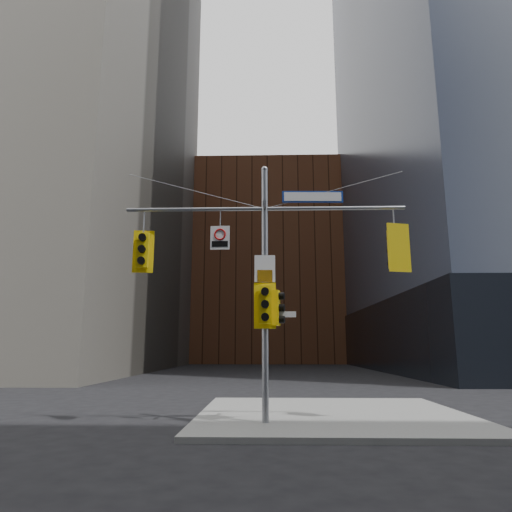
# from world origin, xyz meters

# --- Properties ---
(ground) EXTENTS (160.00, 160.00, 0.00)m
(ground) POSITION_xyz_m (0.00, 0.00, 0.00)
(ground) COLOR black
(ground) RESTS_ON ground
(sidewalk_corner) EXTENTS (8.00, 8.00, 0.15)m
(sidewalk_corner) POSITION_xyz_m (2.00, 4.00, 0.07)
(sidewalk_corner) COLOR gray
(sidewalk_corner) RESTS_ON ground
(brick_midrise) EXTENTS (26.00, 20.00, 28.00)m
(brick_midrise) POSITION_xyz_m (0.00, 58.00, 14.00)
(brick_midrise) COLOR brown
(brick_midrise) RESTS_ON ground
(signal_assembly) EXTENTS (8.00, 0.80, 7.30)m
(signal_assembly) POSITION_xyz_m (0.00, 1.99, 4.42)
(signal_assembly) COLOR gray
(signal_assembly) RESTS_ON ground
(traffic_light_west_arm) EXTENTS (0.59, 0.51, 1.24)m
(traffic_light_west_arm) POSITION_xyz_m (-3.48, 2.01, 4.80)
(traffic_light_west_arm) COLOR yellow
(traffic_light_west_arm) RESTS_ON ground
(traffic_light_east_arm) EXTENTS (0.64, 0.60, 1.37)m
(traffic_light_east_arm) POSITION_xyz_m (3.67, 1.99, 4.80)
(traffic_light_east_arm) COLOR yellow
(traffic_light_east_arm) RESTS_ON ground
(traffic_light_pole_side) EXTENTS (0.42, 0.35, 0.97)m
(traffic_light_pole_side) POSITION_xyz_m (0.32, 1.99, 3.15)
(traffic_light_pole_side) COLOR yellow
(traffic_light_pole_side) RESTS_ON ground
(traffic_light_pole_front) EXTENTS (0.60, 0.47, 1.26)m
(traffic_light_pole_front) POSITION_xyz_m (-0.00, 1.73, 3.21)
(traffic_light_pole_front) COLOR yellow
(traffic_light_pole_front) RESTS_ON ground
(street_sign_blade) EXTENTS (1.76, 0.11, 0.34)m
(street_sign_blade) POSITION_xyz_m (1.39, 2.00, 6.35)
(street_sign_blade) COLOR navy
(street_sign_blade) RESTS_ON ground
(regulatory_sign_arm) EXTENTS (0.55, 0.08, 0.69)m
(regulatory_sign_arm) POSITION_xyz_m (-1.28, 1.97, 5.17)
(regulatory_sign_arm) COLOR silver
(regulatory_sign_arm) RESTS_ON ground
(regulatory_sign_pole) EXTENTS (0.58, 0.07, 0.75)m
(regulatory_sign_pole) POSITION_xyz_m (0.00, 1.88, 4.22)
(regulatory_sign_pole) COLOR silver
(regulatory_sign_pole) RESTS_ON ground
(street_blade_ew) EXTENTS (0.80, 0.06, 0.16)m
(street_blade_ew) POSITION_xyz_m (0.45, 2.00, 2.98)
(street_blade_ew) COLOR silver
(street_blade_ew) RESTS_ON ground
(street_blade_ns) EXTENTS (0.11, 0.74, 0.15)m
(street_blade_ns) POSITION_xyz_m (0.00, 2.45, 2.71)
(street_blade_ns) COLOR #145926
(street_blade_ns) RESTS_ON ground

